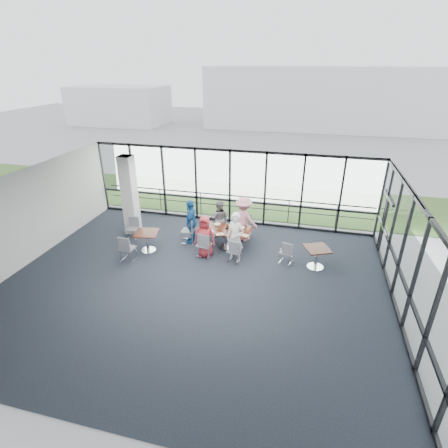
% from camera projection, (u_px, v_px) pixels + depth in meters
% --- Properties ---
extents(floor, '(12.00, 10.00, 0.02)m').
position_uv_depth(floor, '(193.00, 285.00, 11.04)').
color(floor, black).
rests_on(floor, ground).
extents(ceiling, '(12.00, 10.00, 0.04)m').
position_uv_depth(ceiling, '(189.00, 189.00, 9.69)').
color(ceiling, white).
rests_on(ceiling, ground).
extents(wall_left, '(0.10, 10.00, 3.20)m').
position_uv_depth(wall_left, '(22.00, 220.00, 11.69)').
color(wall_left, silver).
rests_on(wall_left, ground).
extents(wall_front, '(12.00, 0.10, 3.20)m').
position_uv_depth(wall_front, '(96.00, 371.00, 5.97)').
color(wall_front, silver).
rests_on(wall_front, ground).
extents(curtain_wall_back, '(12.00, 0.10, 3.20)m').
position_uv_depth(curtain_wall_back, '(230.00, 187.00, 14.76)').
color(curtain_wall_back, white).
rests_on(curtain_wall_back, ground).
extents(curtain_wall_right, '(0.10, 10.00, 3.20)m').
position_uv_depth(curtain_wall_right, '(411.00, 266.00, 9.03)').
color(curtain_wall_right, white).
rests_on(curtain_wall_right, ground).
extents(exit_door, '(0.12, 1.60, 2.10)m').
position_uv_depth(exit_door, '(384.00, 226.00, 12.56)').
color(exit_door, black).
rests_on(exit_door, ground).
extents(structural_column, '(0.50, 0.50, 3.20)m').
position_uv_depth(structural_column, '(130.00, 196.00, 13.80)').
color(structural_column, silver).
rests_on(structural_column, ground).
extents(apron, '(80.00, 70.00, 0.02)m').
position_uv_depth(apron, '(250.00, 186.00, 19.84)').
color(apron, gray).
rests_on(apron, ground).
extents(grass_strip, '(80.00, 5.00, 0.01)m').
position_uv_depth(grass_strip, '(243.00, 198.00, 18.07)').
color(grass_strip, '#3A5A24').
rests_on(grass_strip, ground).
extents(hangar_main, '(24.00, 10.00, 6.00)m').
position_uv_depth(hangar_main, '(325.00, 97.00, 37.01)').
color(hangar_main, silver).
rests_on(hangar_main, ground).
extents(hangar_aux, '(10.00, 6.00, 4.00)m').
position_uv_depth(hangar_aux, '(120.00, 105.00, 38.79)').
color(hangar_aux, silver).
rests_on(hangar_aux, ground).
extents(guard_rail, '(12.00, 0.06, 0.06)m').
position_uv_depth(guard_rail, '(233.00, 206.00, 15.75)').
color(guard_rail, '#2D2D33').
rests_on(guard_rail, ground).
extents(main_table, '(1.93, 1.09, 0.75)m').
position_uv_depth(main_table, '(226.00, 232.00, 13.03)').
color(main_table, '#33120B').
rests_on(main_table, ground).
extents(side_table_left, '(0.97, 0.97, 0.75)m').
position_uv_depth(side_table_left, '(147.00, 236.00, 12.79)').
color(side_table_left, '#33120B').
rests_on(side_table_left, ground).
extents(side_table_right, '(1.02, 1.02, 0.75)m').
position_uv_depth(side_table_right, '(317.00, 252.00, 11.72)').
color(side_table_right, '#33120B').
rests_on(side_table_right, ground).
extents(diner_near_left, '(0.79, 0.54, 1.55)m').
position_uv_depth(diner_near_left, '(205.00, 237.00, 12.36)').
color(diner_near_left, '#B42D38').
rests_on(diner_near_left, ground).
extents(diner_near_right, '(0.77, 0.65, 1.81)m').
position_uv_depth(diner_near_right, '(235.00, 238.00, 12.02)').
color(diner_near_right, silver).
rests_on(diner_near_right, ground).
extents(diner_far_left, '(0.76, 0.50, 1.51)m').
position_uv_depth(diner_far_left, '(219.00, 218.00, 13.87)').
color(diner_far_left, slate).
rests_on(diner_far_left, ground).
extents(diner_far_right, '(1.28, 0.90, 1.80)m').
position_uv_depth(diner_far_right, '(243.00, 219.00, 13.44)').
color(diner_far_right, '#CE8191').
rests_on(diner_far_right, ground).
extents(diner_end, '(0.68, 1.09, 1.77)m').
position_uv_depth(diner_end, '(191.00, 222.00, 13.26)').
color(diner_end, '#174C8D').
rests_on(diner_end, ground).
extents(chair_main_nl, '(0.56, 0.56, 0.96)m').
position_uv_depth(chair_main_nl, '(204.00, 245.00, 12.44)').
color(chair_main_nl, slate).
rests_on(chair_main_nl, ground).
extents(chair_main_nr, '(0.50, 0.50, 0.86)m').
position_uv_depth(chair_main_nr, '(234.00, 251.00, 12.14)').
color(chair_main_nr, slate).
rests_on(chair_main_nr, ground).
extents(chair_main_fl, '(0.46, 0.46, 0.92)m').
position_uv_depth(chair_main_fl, '(220.00, 225.00, 14.01)').
color(chair_main_fl, slate).
rests_on(chair_main_fl, ground).
extents(chair_main_fr, '(0.50, 0.50, 0.91)m').
position_uv_depth(chair_main_fr, '(244.00, 227.00, 13.86)').
color(chair_main_fr, slate).
rests_on(chair_main_fr, ground).
extents(chair_main_end, '(0.51, 0.51, 0.99)m').
position_uv_depth(chair_main_end, '(188.00, 231.00, 13.46)').
color(chair_main_end, slate).
rests_on(chair_main_end, ground).
extents(chair_spare_la, '(0.50, 0.50, 0.96)m').
position_uv_depth(chair_spare_la, '(128.00, 248.00, 12.21)').
color(chair_spare_la, slate).
rests_on(chair_spare_la, ground).
extents(chair_spare_lb, '(0.47, 0.47, 0.85)m').
position_uv_depth(chair_spare_lb, '(132.00, 229.00, 13.76)').
color(chair_spare_lb, slate).
rests_on(chair_spare_lb, ground).
extents(chair_spare_r, '(0.49, 0.49, 0.83)m').
position_uv_depth(chair_spare_r, '(286.00, 252.00, 12.09)').
color(chair_spare_r, slate).
rests_on(chair_spare_r, ground).
extents(plate_nl, '(0.25, 0.25, 0.01)m').
position_uv_depth(plate_nl, '(210.00, 231.00, 12.81)').
color(plate_nl, white).
rests_on(plate_nl, main_table).
extents(plate_nr, '(0.27, 0.27, 0.01)m').
position_uv_depth(plate_nr, '(239.00, 234.00, 12.57)').
color(plate_nr, white).
rests_on(plate_nr, main_table).
extents(plate_fl, '(0.25, 0.25, 0.01)m').
position_uv_depth(plate_fl, '(217.00, 224.00, 13.38)').
color(plate_fl, white).
rests_on(plate_fl, main_table).
extents(plate_fr, '(0.28, 0.28, 0.01)m').
position_uv_depth(plate_fr, '(241.00, 227.00, 13.11)').
color(plate_fr, white).
rests_on(plate_fr, main_table).
extents(plate_end, '(0.26, 0.26, 0.01)m').
position_uv_depth(plate_end, '(206.00, 226.00, 13.20)').
color(plate_end, white).
rests_on(plate_end, main_table).
extents(tumbler_a, '(0.07, 0.07, 0.15)m').
position_uv_depth(tumbler_a, '(217.00, 229.00, 12.84)').
color(tumbler_a, white).
rests_on(tumbler_a, main_table).
extents(tumbler_b, '(0.07, 0.07, 0.14)m').
position_uv_depth(tumbler_b, '(232.00, 230.00, 12.73)').
color(tumbler_b, white).
rests_on(tumbler_b, main_table).
extents(tumbler_c, '(0.07, 0.07, 0.13)m').
position_uv_depth(tumbler_c, '(229.00, 225.00, 13.13)').
color(tumbler_c, white).
rests_on(tumbler_c, main_table).
extents(tumbler_d, '(0.07, 0.07, 0.14)m').
position_uv_depth(tumbler_d, '(210.00, 227.00, 13.02)').
color(tumbler_d, white).
rests_on(tumbler_d, main_table).
extents(menu_a, '(0.36, 0.32, 0.00)m').
position_uv_depth(menu_a, '(220.00, 234.00, 12.61)').
color(menu_a, white).
rests_on(menu_a, main_table).
extents(menu_b, '(0.34, 0.30, 0.00)m').
position_uv_depth(menu_b, '(245.00, 235.00, 12.52)').
color(menu_b, white).
rests_on(menu_b, main_table).
extents(menu_c, '(0.36, 0.31, 0.00)m').
position_uv_depth(menu_c, '(232.00, 225.00, 13.31)').
color(menu_c, white).
rests_on(menu_c, main_table).
extents(condiment_caddy, '(0.10, 0.07, 0.04)m').
position_uv_depth(condiment_caddy, '(227.00, 228.00, 13.02)').
color(condiment_caddy, black).
rests_on(condiment_caddy, main_table).
extents(ketchup_bottle, '(0.06, 0.06, 0.18)m').
position_uv_depth(ketchup_bottle, '(227.00, 226.00, 13.01)').
color(ketchup_bottle, '#9E0A0E').
rests_on(ketchup_bottle, main_table).
extents(green_bottle, '(0.05, 0.05, 0.20)m').
position_uv_depth(green_bottle, '(228.00, 226.00, 12.99)').
color(green_bottle, '#1F6E32').
rests_on(green_bottle, main_table).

